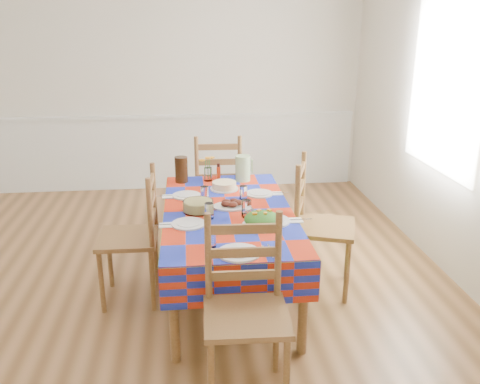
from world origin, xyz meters
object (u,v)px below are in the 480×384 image
chair_right (318,226)px  dining_table (228,219)px  chair_left (134,237)px  tea_pitcher (181,170)px  meat_platter (231,204)px  green_pitcher (243,168)px  chair_near (245,311)px  chair_far (218,187)px

chair_right → dining_table: bearing=110.0°
dining_table → chair_right: size_ratio=1.68×
dining_table → chair_left: chair_left is taller
tea_pitcher → chair_left: size_ratio=0.22×
chair_left → meat_platter: bearing=95.4°
meat_platter → tea_pitcher: bearing=118.9°
green_pitcher → chair_right: chair_right is taller
chair_left → chair_near: bearing=33.5°
chair_near → chair_far: bearing=91.9°
chair_far → tea_pitcher: bearing=50.1°
tea_pitcher → chair_near: bearing=-79.4°
green_pitcher → tea_pitcher: 0.53m
meat_platter → chair_left: chair_left is taller
meat_platter → green_pitcher: green_pitcher is taller
meat_platter → chair_near: 1.16m
dining_table → meat_platter: meat_platter is taller
chair_far → chair_left: chair_far is taller
tea_pitcher → chair_near: 1.87m
chair_left → green_pitcher: bearing=129.8°
meat_platter → green_pitcher: bearing=76.4°
green_pitcher → dining_table: bearing=-105.0°
meat_platter → chair_right: chair_right is taller
dining_table → tea_pitcher: (-0.34, 0.72, 0.18)m
dining_table → meat_platter: 0.11m
tea_pitcher → chair_far: size_ratio=0.21×
green_pitcher → tea_pitcher: bearing=178.0°
tea_pitcher → chair_far: (0.34, 0.37, -0.29)m
chair_far → chair_right: bearing=124.9°
dining_table → meat_platter: bearing=60.0°
dining_table → chair_right: chair_right is taller
green_pitcher → chair_left: (-0.88, -0.70, -0.30)m
green_pitcher → chair_far: (-0.19, 0.39, -0.29)m
meat_platter → chair_far: (-0.03, 1.04, -0.20)m
meat_platter → chair_near: chair_near is taller
chair_far → chair_right: 1.28m
green_pitcher → meat_platter: bearing=-103.6°
tea_pitcher → meat_platter: bearing=-61.1°
dining_table → chair_left: size_ratio=1.75×
green_pitcher → tea_pitcher: green_pitcher is taller
tea_pitcher → chair_far: 0.58m
dining_table → tea_pitcher: size_ratio=7.96×
green_pitcher → chair_right: (0.50, -0.69, -0.28)m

